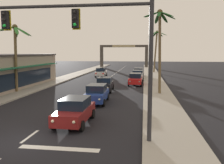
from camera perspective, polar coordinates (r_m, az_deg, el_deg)
The scene contains 16 objects.
ground_plane at distance 13.51m, azimuth -20.80°, elevation -13.34°, with size 220.00×220.00×0.00m, color black.
sidewalk_right at distance 31.44m, azimuth 10.55°, elevation -1.26°, with size 3.20×110.00×0.14m, color #9E998E.
sidewalk_left at distance 34.38m, azimuth -16.39°, elevation -0.71°, with size 3.20×110.00×0.14m, color #9E998E.
lane_markings at distance 32.30m, azimuth -2.69°, elevation -1.04°, with size 4.28×88.36×0.01m.
traffic_signal_mast at distance 12.19m, azimuth -7.66°, elevation 11.25°, with size 11.44×0.41×7.65m.
sedan_lead_at_stop_bar at distance 15.67m, azimuth -8.96°, elevation -6.84°, with size 1.99×4.47×1.68m.
sedan_third_in_queue at distance 21.76m, azimuth -3.74°, elevation -2.81°, with size 2.02×4.48×1.68m.
sedan_fifth_in_queue at distance 28.08m, azimuth -1.80°, elevation -0.53°, with size 2.06×4.49×1.68m.
sedan_oncoming_far at distance 45.08m, azimuth -2.66°, elevation 2.39°, with size 2.09×4.51×1.68m.
sedan_parked_nearest_kerb at distance 44.78m, azimuth 6.41°, elevation 2.32°, with size 2.02×4.48×1.68m.
sedan_parked_mid_kerb at distance 39.39m, azimuth 6.24°, elevation 1.66°, with size 1.98×4.46×1.68m.
sedan_parked_far_kerb at distance 33.67m, azimuth 5.71°, elevation 0.73°, with size 2.01×4.48×1.68m.
palm_left_second at distance 29.05m, azimuth -22.34°, elevation 8.66°, with size 4.00×3.67×7.76m.
palm_right_second at distance 26.28m, azimuth 11.48°, elevation 11.68°, with size 3.58×3.41×9.16m.
palm_right_farthest at distance 54.45m, azimuth 10.67°, elevation 9.21°, with size 4.36×4.42×9.48m.
town_gateway_arch at distance 72.84m, azimuth 2.87°, elevation 7.05°, with size 14.74×0.90×6.87m.
Camera 1 is at (6.22, -11.06, 4.63)m, focal length 37.76 mm.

